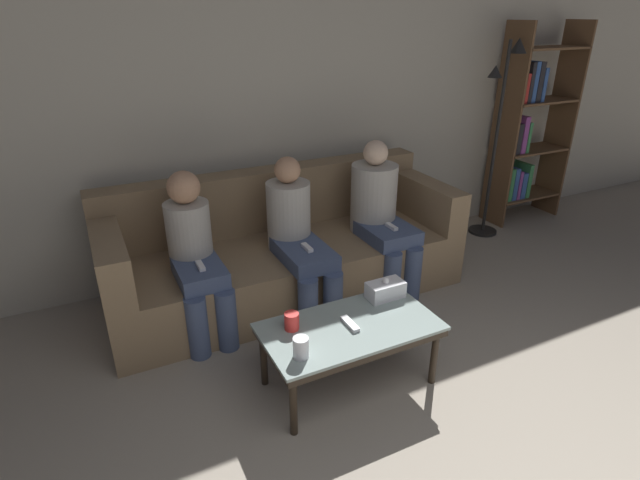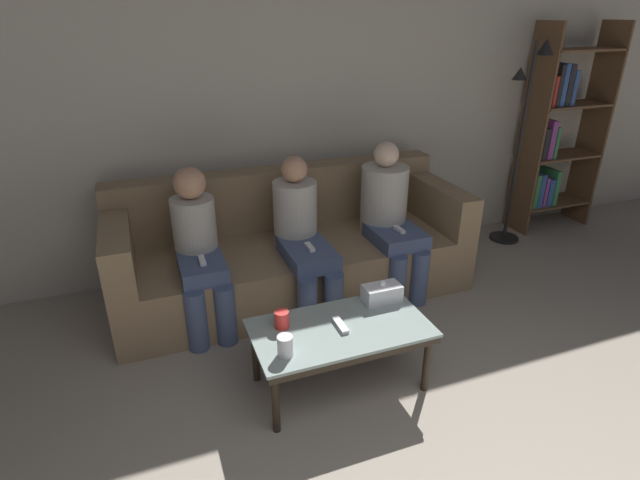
# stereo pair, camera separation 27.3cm
# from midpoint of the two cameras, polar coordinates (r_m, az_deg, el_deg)

# --- Properties ---
(wall_back) EXTENTS (12.00, 0.06, 2.60)m
(wall_back) POSITION_cam_midpoint_polar(r_m,az_deg,el_deg) (3.89, -4.04, 15.26)
(wall_back) COLOR #B7B2A3
(wall_back) RESTS_ON ground_plane
(couch) EXTENTS (2.53, 0.92, 0.86)m
(couch) POSITION_cam_midpoint_polar(r_m,az_deg,el_deg) (3.71, -1.20, -1.26)
(couch) COLOR #897051
(couch) RESTS_ON ground_plane
(coffee_table) EXTENTS (0.96, 0.51, 0.39)m
(coffee_table) POSITION_cam_midpoint_polar(r_m,az_deg,el_deg) (2.75, 5.22, -10.65)
(coffee_table) COLOR #8C9E99
(coffee_table) RESTS_ON ground_plane
(cup_near_left) EXTENTS (0.08, 0.08, 0.10)m
(cup_near_left) POSITION_cam_midpoint_polar(r_m,az_deg,el_deg) (2.69, -1.46, -9.13)
(cup_near_left) COLOR red
(cup_near_left) RESTS_ON coffee_table
(cup_near_right) EXTENTS (0.08, 0.08, 0.11)m
(cup_near_right) POSITION_cam_midpoint_polar(r_m,az_deg,el_deg) (2.49, -0.80, -12.11)
(cup_near_right) COLOR silver
(cup_near_right) RESTS_ON coffee_table
(tissue_box) EXTENTS (0.22, 0.12, 0.13)m
(tissue_box) POSITION_cam_midpoint_polar(r_m,az_deg,el_deg) (2.95, 9.74, -6.04)
(tissue_box) COLOR white
(tissue_box) RESTS_ON coffee_table
(game_remote) EXTENTS (0.04, 0.15, 0.02)m
(game_remote) POSITION_cam_midpoint_polar(r_m,az_deg,el_deg) (2.72, 5.27, -9.75)
(game_remote) COLOR white
(game_remote) RESTS_ON coffee_table
(bookshelf) EXTENTS (0.77, 0.32, 1.87)m
(bookshelf) POSITION_cam_midpoint_polar(r_m,az_deg,el_deg) (5.20, 26.66, 10.65)
(bookshelf) COLOR brown
(bookshelf) RESTS_ON ground_plane
(standing_lamp) EXTENTS (0.31, 0.26, 1.73)m
(standing_lamp) POSITION_cam_midpoint_polar(r_m,az_deg,el_deg) (4.71, 23.87, 12.02)
(standing_lamp) COLOR black
(standing_lamp) RESTS_ON ground_plane
(seated_person_left_end) EXTENTS (0.31, 0.61, 1.06)m
(seated_person_left_end) POSITION_cam_midpoint_polar(r_m,az_deg,el_deg) (3.25, -11.39, -0.91)
(seated_person_left_end) COLOR #47567A
(seated_person_left_end) RESTS_ON ground_plane
(seated_person_mid_left) EXTENTS (0.31, 0.72, 1.06)m
(seated_person_mid_left) POSITION_cam_midpoint_polar(r_m,az_deg,el_deg) (3.39, 0.20, 0.69)
(seated_person_mid_left) COLOR #47567A
(seated_person_mid_left) RESTS_ON ground_plane
(seated_person_mid_right) EXTENTS (0.34, 0.66, 1.10)m
(seated_person_mid_right) POSITION_cam_midpoint_polar(r_m,az_deg,el_deg) (3.70, 10.03, 2.90)
(seated_person_mid_right) COLOR #47567A
(seated_person_mid_right) RESTS_ON ground_plane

